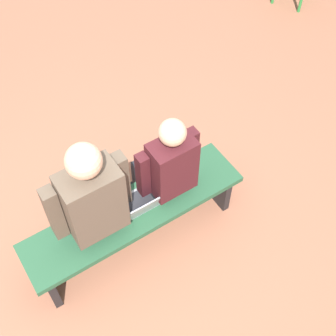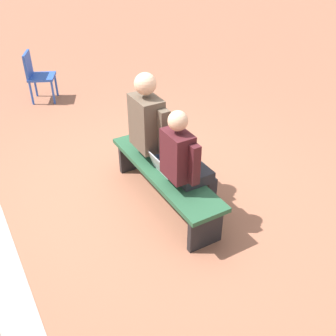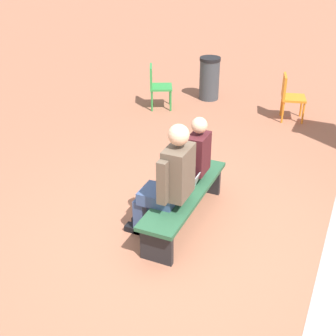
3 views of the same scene
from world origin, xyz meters
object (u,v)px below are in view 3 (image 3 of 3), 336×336
object	(u,v)px
bench	(185,198)
person_student	(190,161)
person_adult	(169,180)
laptop	(187,186)
plastic_chair_near_bench_left	(290,95)
litter_bin	(209,78)
plastic_chair_by_pillar	(157,84)

from	to	relation	value
bench	person_student	bearing A→B (deg)	-168.91
person_adult	laptop	xyz separation A→B (m)	(-0.35, 0.09, -0.26)
plastic_chair_near_bench_left	litter_bin	xyz separation A→B (m)	(-0.46, -1.70, -0.05)
person_student	litter_bin	world-z (taller)	person_student
plastic_chair_near_bench_left	litter_bin	distance (m)	1.76
person_adult	laptop	world-z (taller)	person_adult
person_student	person_adult	bearing A→B (deg)	-0.85
litter_bin	laptop	bearing A→B (deg)	15.97
person_student	laptop	distance (m)	0.35
bench	person_adult	bearing A→B (deg)	-13.10
laptop	litter_bin	xyz separation A→B (m)	(-4.26, -1.22, -0.07)
person_adult	laptop	distance (m)	0.45
person_student	person_adult	xyz separation A→B (m)	(0.64, -0.01, 0.07)
person_adult	plastic_chair_by_pillar	bearing A→B (deg)	-153.10
person_adult	laptop	bearing A→B (deg)	166.47
person_student	plastic_chair_by_pillar	xyz separation A→B (m)	(-3.09, -1.90, -0.21)
plastic_chair_by_pillar	plastic_chair_near_bench_left	size ratio (longest dim) A/B	1.00
bench	laptop	distance (m)	0.15
bench	plastic_chair_by_pillar	world-z (taller)	plastic_chair_by_pillar
bench	laptop	bearing A→B (deg)	163.13
person_student	person_adult	size ratio (longest dim) A/B	0.89
person_student	laptop	xyz separation A→B (m)	(0.28, 0.08, -0.19)
plastic_chair_by_pillar	bench	bearing A→B (deg)	29.92
bench	person_adult	xyz separation A→B (m)	(0.31, -0.07, 0.40)
person_adult	plastic_chair_by_pillar	xyz separation A→B (m)	(-3.73, -1.89, -0.28)
plastic_chair_by_pillar	litter_bin	xyz separation A→B (m)	(-0.89, 0.76, -0.05)
laptop	person_student	bearing A→B (deg)	-165.12
plastic_chair_near_bench_left	bench	bearing A→B (deg)	-7.26
plastic_chair_near_bench_left	litter_bin	world-z (taller)	litter_bin
laptop	plastic_chair_by_pillar	size ratio (longest dim) A/B	0.38
bench	person_student	distance (m)	0.47
person_student	plastic_chair_near_bench_left	size ratio (longest dim) A/B	1.52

